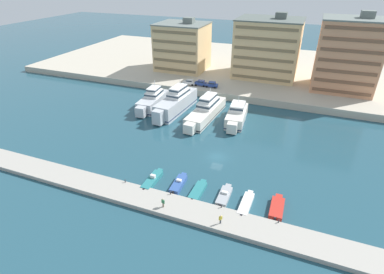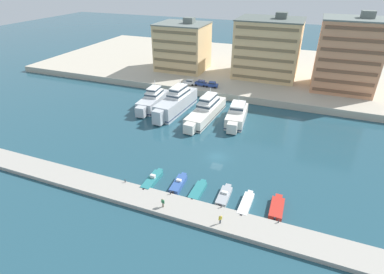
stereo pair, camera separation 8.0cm
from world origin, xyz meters
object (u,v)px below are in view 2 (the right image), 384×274
(motorboat_blue_left, at_px, (179,184))
(car_white_far_left, at_px, (189,82))
(yacht_silver_far_left, at_px, (153,100))
(motorboat_teal_mid_left, at_px, (198,191))
(pedestrian_near_edge, at_px, (220,219))
(yacht_ivory_center_left, at_px, (237,115))
(yacht_silver_left, at_px, (176,103))
(car_blue_mid_left, at_px, (212,84))
(pedestrian_mid_deck, at_px, (163,202))
(motorboat_grey_center_left, at_px, (224,196))
(motorboat_teal_far_left, at_px, (152,180))
(motorboat_white_center, at_px, (246,204))
(yacht_ivory_mid_left, at_px, (206,110))
(car_blue_left, at_px, (201,83))
(motorboat_red_center_right, at_px, (277,208))

(motorboat_blue_left, xyz_separation_m, car_white_far_left, (-17.06, 47.91, 2.60))
(yacht_silver_far_left, distance_m, motorboat_teal_mid_left, 41.17)
(yacht_silver_far_left, bearing_deg, pedestrian_near_edge, -49.98)
(yacht_ivory_center_left, bearing_deg, motorboat_teal_mid_left, -88.74)
(pedestrian_near_edge, bearing_deg, car_white_far_left, 116.40)
(motorboat_blue_left, height_order, pedestrian_near_edge, pedestrian_near_edge)
(yacht_silver_left, height_order, car_blue_mid_left, yacht_silver_left)
(yacht_silver_left, bearing_deg, pedestrian_mid_deck, -69.02)
(pedestrian_near_edge, distance_m, pedestrian_mid_deck, 10.00)
(yacht_ivory_center_left, bearing_deg, car_blue_mid_left, 125.92)
(motorboat_teal_mid_left, distance_m, pedestrian_mid_deck, 7.71)
(yacht_silver_left, distance_m, pedestrian_near_edge, 45.43)
(yacht_silver_far_left, bearing_deg, motorboat_grey_center_left, -45.38)
(yacht_ivory_center_left, xyz_separation_m, motorboat_teal_far_left, (-8.49, -31.57, -1.40))
(yacht_silver_far_left, distance_m, pedestrian_near_edge, 50.23)
(yacht_ivory_center_left, bearing_deg, motorboat_white_center, -73.06)
(yacht_silver_left, bearing_deg, motorboat_grey_center_left, -53.21)
(yacht_silver_far_left, distance_m, car_blue_mid_left, 21.26)
(yacht_ivory_mid_left, height_order, pedestrian_mid_deck, yacht_ivory_mid_left)
(yacht_ivory_mid_left, bearing_deg, pedestrian_mid_deck, -81.92)
(car_blue_left, height_order, pedestrian_near_edge, car_blue_left)
(yacht_silver_far_left, bearing_deg, motorboat_white_center, -42.56)
(yacht_ivory_mid_left, height_order, motorboat_teal_far_left, yacht_ivory_mid_left)
(motorboat_red_center_right, distance_m, pedestrian_near_edge, 10.81)
(yacht_ivory_mid_left, height_order, motorboat_red_center_right, yacht_ivory_mid_left)
(yacht_silver_far_left, bearing_deg, yacht_silver_left, -2.12)
(motorboat_grey_center_left, xyz_separation_m, car_blue_left, (-22.10, 48.52, 2.70))
(motorboat_grey_center_left, bearing_deg, motorboat_white_center, -11.07)
(car_blue_left, bearing_deg, pedestrian_mid_deck, -76.38)
(motorboat_blue_left, bearing_deg, motorboat_teal_far_left, -171.61)
(motorboat_teal_far_left, distance_m, motorboat_white_center, 18.12)
(pedestrian_mid_deck, bearing_deg, pedestrian_near_edge, -0.70)
(motorboat_white_center, height_order, car_blue_left, car_blue_left)
(motorboat_teal_mid_left, xyz_separation_m, motorboat_white_center, (8.95, -0.37, 0.05))
(motorboat_teal_mid_left, bearing_deg, yacht_ivory_mid_left, 106.48)
(car_blue_left, bearing_deg, yacht_ivory_center_left, -46.91)
(yacht_silver_left, relative_size, yacht_ivory_center_left, 1.35)
(yacht_ivory_center_left, relative_size, pedestrian_near_edge, 9.34)
(car_white_far_left, xyz_separation_m, pedestrian_mid_deck, (17.30, -54.89, -1.25))
(yacht_silver_far_left, height_order, motorboat_red_center_right, yacht_silver_far_left)
(car_blue_mid_left, height_order, pedestrian_mid_deck, car_blue_mid_left)
(motorboat_teal_mid_left, relative_size, pedestrian_near_edge, 3.75)
(motorboat_grey_center_left, distance_m, car_blue_left, 53.38)
(motorboat_teal_far_left, relative_size, pedestrian_near_edge, 4.22)
(motorboat_grey_center_left, bearing_deg, yacht_silver_left, 126.79)
(yacht_ivory_mid_left, bearing_deg, car_white_far_left, 124.22)
(yacht_silver_far_left, bearing_deg, yacht_ivory_center_left, -1.24)
(motorboat_white_center, bearing_deg, motorboat_grey_center_left, 168.93)
(car_white_far_left, xyz_separation_m, pedestrian_near_edge, (27.30, -55.01, -1.30))
(yacht_silver_far_left, relative_size, motorboat_grey_center_left, 2.67)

